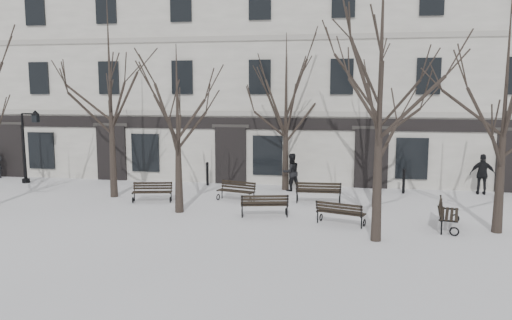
% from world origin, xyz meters
% --- Properties ---
extents(ground, '(100.00, 100.00, 0.00)m').
position_xyz_m(ground, '(0.00, 0.00, 0.00)').
color(ground, white).
rests_on(ground, ground).
extents(building, '(40.40, 10.20, 11.40)m').
position_xyz_m(building, '(0.00, 12.96, 5.52)').
color(building, silver).
rests_on(building, ground).
extents(tree_1, '(4.51, 4.51, 6.45)m').
position_xyz_m(tree_1, '(-4.13, 1.56, 4.03)').
color(tree_1, black).
rests_on(tree_1, ground).
extents(tree_2, '(5.44, 5.44, 7.78)m').
position_xyz_m(tree_2, '(3.20, -1.01, 4.86)').
color(tree_2, black).
rests_on(tree_2, ground).
extents(tree_3, '(5.40, 5.40, 7.71)m').
position_xyz_m(tree_3, '(7.25, 0.64, 4.82)').
color(tree_3, black).
rests_on(tree_3, ground).
extents(tree_4, '(6.03, 6.03, 8.62)m').
position_xyz_m(tree_4, '(-7.95, 3.85, 5.39)').
color(tree_4, black).
rests_on(tree_4, ground).
extents(tree_5, '(5.18, 5.18, 7.39)m').
position_xyz_m(tree_5, '(-0.57, 6.82, 4.62)').
color(tree_5, black).
rests_on(tree_5, ground).
extents(tree_6, '(6.31, 6.31, 9.01)m').
position_xyz_m(tree_6, '(3.50, 3.78, 5.63)').
color(tree_6, black).
rests_on(tree_6, ground).
extents(bench_0, '(1.74, 0.94, 0.84)m').
position_xyz_m(bench_0, '(-5.86, 3.15, 0.45)').
color(bench_0, black).
rests_on(bench_0, ground).
extents(bench_1, '(1.86, 1.00, 0.89)m').
position_xyz_m(bench_1, '(-0.73, 1.37, 0.49)').
color(bench_1, black).
rests_on(bench_1, ground).
extents(bench_2, '(1.78, 1.12, 0.85)m').
position_xyz_m(bench_2, '(2.08, 0.67, 0.46)').
color(bench_2, black).
rests_on(bench_2, ground).
extents(bench_3, '(1.75, 1.06, 0.84)m').
position_xyz_m(bench_3, '(-2.36, 3.97, 0.46)').
color(bench_3, black).
rests_on(bench_3, ground).
extents(bench_4, '(1.92, 0.76, 0.95)m').
position_xyz_m(bench_4, '(1.15, 4.05, 0.52)').
color(bench_4, black).
rests_on(bench_4, ground).
extents(bench_5, '(1.11, 2.04, 0.98)m').
position_xyz_m(bench_5, '(5.69, 0.89, 0.53)').
color(bench_5, black).
rests_on(bench_5, ground).
extents(lamp_post, '(1.17, 0.43, 3.74)m').
position_xyz_m(lamp_post, '(-13.76, 6.32, 2.16)').
color(lamp_post, black).
rests_on(lamp_post, ground).
extents(bollard_a, '(0.15, 0.15, 1.19)m').
position_xyz_m(bollard_a, '(-4.55, 7.23, 0.64)').
color(bollard_a, black).
rests_on(bollard_a, ground).
extents(bollard_b, '(0.15, 0.15, 1.17)m').
position_xyz_m(bollard_b, '(4.94, 6.83, 0.63)').
color(bollard_b, black).
rests_on(bollard_b, ground).
extents(pedestrian_b, '(1.10, 1.04, 1.79)m').
position_xyz_m(pedestrian_b, '(-0.27, 6.58, 0.00)').
color(pedestrian_b, black).
rests_on(pedestrian_b, ground).
extents(pedestrian_c, '(1.15, 0.63, 1.87)m').
position_xyz_m(pedestrian_c, '(8.45, 7.21, 0.00)').
color(pedestrian_c, black).
rests_on(pedestrian_c, ground).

